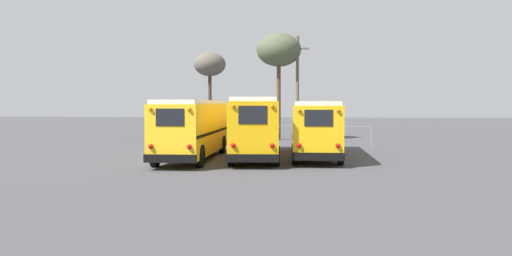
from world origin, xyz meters
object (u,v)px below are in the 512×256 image
at_px(school_bus_1, 256,125).
at_px(bare_tree_1, 279,51).
at_px(school_bus_2, 316,127).
at_px(bare_tree_0, 210,65).
at_px(utility_pole, 297,86).
at_px(school_bus_0, 193,127).

relative_size(school_bus_1, bare_tree_1, 1.23).
height_order(school_bus_2, bare_tree_0, bare_tree_0).
xyz_separation_m(school_bus_2, utility_pole, (-1.01, 12.12, 2.69)).
height_order(school_bus_0, utility_pole, utility_pole).
xyz_separation_m(school_bus_1, bare_tree_0, (-6.28, 21.24, 4.94)).
height_order(school_bus_0, school_bus_1, school_bus_1).
xyz_separation_m(school_bus_2, bare_tree_0, (-9.58, 20.65, 5.03)).
relative_size(school_bus_1, bare_tree_0, 1.34).
height_order(school_bus_1, utility_pole, utility_pole).
bearing_deg(bare_tree_0, school_bus_2, -65.13).
bearing_deg(school_bus_0, school_bus_1, 22.16).
xyz_separation_m(school_bus_0, bare_tree_0, (-2.99, 22.58, 5.00)).
height_order(school_bus_2, bare_tree_1, bare_tree_1).
xyz_separation_m(school_bus_0, bare_tree_1, (4.06, 14.53, 5.52)).
bearing_deg(school_bus_2, bare_tree_0, 114.87).
distance_m(school_bus_2, utility_pole, 12.45).
height_order(school_bus_1, bare_tree_0, bare_tree_0).
height_order(school_bus_1, bare_tree_1, bare_tree_1).
height_order(utility_pole, bare_tree_0, utility_pole).
height_order(school_bus_0, school_bus_2, school_bus_0).
distance_m(school_bus_1, school_bus_2, 3.34).
bearing_deg(school_bus_2, school_bus_0, -163.67).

